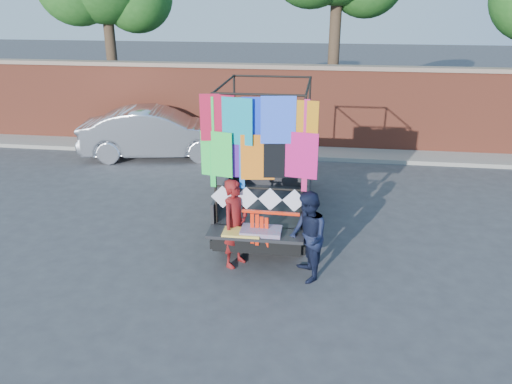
# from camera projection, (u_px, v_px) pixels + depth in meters

# --- Properties ---
(ground) EXTENTS (90.00, 90.00, 0.00)m
(ground) POSITION_uv_depth(u_px,v_px,m) (275.00, 250.00, 9.60)
(ground) COLOR #38383A
(ground) RESTS_ON ground
(brick_wall) EXTENTS (30.00, 0.45, 2.61)m
(brick_wall) POSITION_uv_depth(u_px,v_px,m) (299.00, 107.00, 15.56)
(brick_wall) COLOR #99422C
(brick_wall) RESTS_ON ground
(curb) EXTENTS (30.00, 1.20, 0.12)m
(curb) POSITION_uv_depth(u_px,v_px,m) (296.00, 152.00, 15.38)
(curb) COLOR gray
(curb) RESTS_ON ground
(pickup_truck) EXTENTS (1.96, 4.93, 3.10)m
(pickup_truck) POSITION_uv_depth(u_px,v_px,m) (273.00, 178.00, 11.08)
(pickup_truck) COLOR black
(pickup_truck) RESTS_ON ground
(sedan) EXTENTS (4.69, 2.35, 1.48)m
(sedan) POSITION_uv_depth(u_px,v_px,m) (158.00, 133.00, 14.89)
(sedan) COLOR silver
(sedan) RESTS_ON ground
(woman) EXTENTS (0.63, 0.71, 1.63)m
(woman) POSITION_uv_depth(u_px,v_px,m) (235.00, 223.00, 8.81)
(woman) COLOR maroon
(woman) RESTS_ON ground
(man) EXTENTS (0.79, 0.91, 1.58)m
(man) POSITION_uv_depth(u_px,v_px,m) (307.00, 237.00, 8.36)
(man) COLOR black
(man) RESTS_ON ground
(streamer_bundle) EXTENTS (0.99, 0.08, 0.68)m
(streamer_bundle) POSITION_uv_depth(u_px,v_px,m) (264.00, 223.00, 8.54)
(streamer_bundle) COLOR #FD2B0D
(streamer_bundle) RESTS_ON ground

